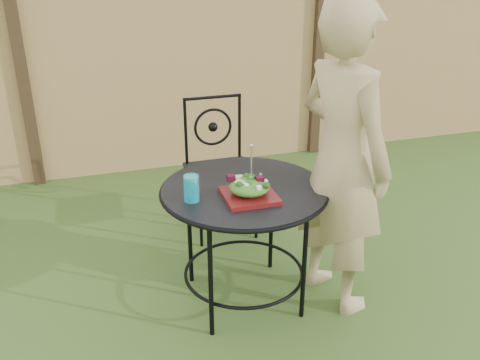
{
  "coord_description": "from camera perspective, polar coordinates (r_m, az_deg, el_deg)",
  "views": [
    {
      "loc": [
        -0.86,
        -2.45,
        1.96
      ],
      "look_at": [
        -0.08,
        0.1,
        0.75
      ],
      "focal_mm": 40.0,
      "sensor_mm": 36.0,
      "label": 1
    }
  ],
  "objects": [
    {
      "name": "patio_table",
      "position": [
        2.96,
        0.44,
        -3.26
      ],
      "size": [
        0.92,
        0.92,
        0.72
      ],
      "color": "black",
      "rests_on": "ground"
    },
    {
      "name": "drinking_glass",
      "position": [
        2.74,
        -5.2,
        -0.89
      ],
      "size": [
        0.08,
        0.08,
        0.14
      ],
      "primitive_type": "cylinder",
      "color": "#0E95A9",
      "rests_on": "patio_table"
    },
    {
      "name": "fence",
      "position": [
        4.83,
        -6.4,
        12.16
      ],
      "size": [
        8.0,
        0.12,
        1.9
      ],
      "color": "tan",
      "rests_on": "ground"
    },
    {
      "name": "salad_plate",
      "position": [
        2.79,
        0.99,
        -1.67
      ],
      "size": [
        0.27,
        0.27,
        0.02
      ],
      "primitive_type": "cube",
      "color": "#4B0A10",
      "rests_on": "patio_table"
    },
    {
      "name": "diner",
      "position": [
        2.93,
        10.88,
        2.08
      ],
      "size": [
        0.58,
        0.73,
        1.74
      ],
      "primitive_type": "imported",
      "rotation": [
        0.0,
        0.0,
        1.86
      ],
      "color": "tan",
      "rests_on": "ground"
    },
    {
      "name": "patio_chair",
      "position": [
        3.81,
        -2.27,
        1.87
      ],
      "size": [
        0.46,
        0.46,
        0.95
      ],
      "color": "black",
      "rests_on": "ground"
    },
    {
      "name": "fork",
      "position": [
        2.72,
        1.22,
        1.81
      ],
      "size": [
        0.01,
        0.01,
        0.18
      ],
      "primitive_type": "cylinder",
      "color": "silver",
      "rests_on": "salad"
    },
    {
      "name": "ground",
      "position": [
        3.26,
        2.0,
        -12.66
      ],
      "size": [
        60.0,
        60.0,
        0.0
      ],
      "primitive_type": "plane",
      "color": "#224315",
      "rests_on": "ground"
    },
    {
      "name": "salad",
      "position": [
        2.77,
        1.0,
        -0.7
      ],
      "size": [
        0.21,
        0.21,
        0.08
      ],
      "primitive_type": "ellipsoid",
      "color": "#235614",
      "rests_on": "salad_plate"
    }
  ]
}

